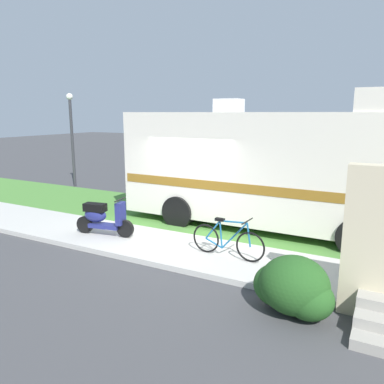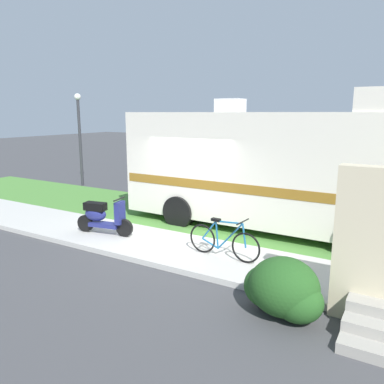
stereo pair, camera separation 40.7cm
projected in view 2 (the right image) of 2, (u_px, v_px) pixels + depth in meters
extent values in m
plane|color=#424244|center=(181.00, 234.00, 10.10)|extent=(80.00, 80.00, 0.00)
cube|color=beige|center=(154.00, 245.00, 9.07)|extent=(24.00, 2.00, 0.12)
cube|color=#4C8438|center=(208.00, 219.00, 11.35)|extent=(24.00, 3.40, 0.08)
cube|color=silver|center=(269.00, 167.00, 10.17)|extent=(7.88, 2.39, 2.87)
cube|color=#8C601E|center=(268.00, 183.00, 10.26)|extent=(7.72, 2.41, 0.24)
cube|color=silver|center=(230.00, 105.00, 10.44)|extent=(0.70, 0.60, 0.36)
cylinder|color=black|center=(369.00, 216.00, 10.14)|extent=(0.90, 0.29, 0.90)
cylinder|color=black|center=(356.00, 240.00, 8.27)|extent=(0.90, 0.29, 0.90)
cylinder|color=black|center=(216.00, 197.00, 12.46)|extent=(0.90, 0.29, 0.90)
cylinder|color=black|center=(179.00, 212.00, 10.59)|extent=(0.90, 0.29, 0.90)
cylinder|color=black|center=(124.00, 228.00, 9.49)|extent=(0.45, 0.18, 0.44)
cylinder|color=black|center=(86.00, 223.00, 9.88)|extent=(0.45, 0.18, 0.44)
cube|color=navy|center=(105.00, 225.00, 9.68)|extent=(0.84, 0.42, 0.10)
cube|color=black|center=(95.00, 206.00, 9.67)|extent=(0.60, 0.35, 0.20)
ellipsoid|color=navy|center=(96.00, 214.00, 9.71)|extent=(0.64, 0.40, 0.36)
cube|color=navy|center=(120.00, 213.00, 9.45)|extent=(0.19, 0.34, 0.56)
cylinder|color=black|center=(119.00, 199.00, 9.38)|extent=(0.12, 0.50, 0.04)
sphere|color=white|center=(120.00, 206.00, 9.41)|extent=(0.12, 0.12, 0.12)
torus|color=black|center=(246.00, 248.00, 7.79)|extent=(0.65, 0.08, 0.65)
torus|color=black|center=(203.00, 238.00, 8.37)|extent=(0.65, 0.08, 0.65)
cylinder|color=#1E6699|center=(230.00, 236.00, 7.96)|extent=(0.60, 0.07, 0.67)
cylinder|color=#1E6699|center=(217.00, 235.00, 8.14)|extent=(0.10, 0.04, 0.60)
cylinder|color=#1E6699|center=(229.00, 222.00, 7.91)|extent=(0.64, 0.08, 0.09)
cylinder|color=#1E6699|center=(210.00, 243.00, 8.28)|extent=(0.41, 0.06, 0.18)
cylinder|color=#1E6699|center=(209.00, 230.00, 8.23)|extent=(0.37, 0.06, 0.47)
cylinder|color=#1E6699|center=(244.00, 236.00, 7.76)|extent=(0.12, 0.04, 0.51)
cube|color=black|center=(216.00, 220.00, 8.09)|extent=(0.21, 0.11, 0.06)
cylinder|color=black|center=(243.00, 222.00, 7.73)|extent=(0.06, 0.52, 0.03)
cube|color=silver|center=(345.00, 172.00, 13.77)|extent=(2.58, 1.96, 1.52)
cube|color=black|center=(346.00, 160.00, 13.68)|extent=(2.45, 1.98, 0.44)
cylinder|color=black|center=(332.00, 194.00, 13.23)|extent=(0.76, 0.25, 0.76)
cylinder|color=black|center=(342.00, 185.00, 14.79)|extent=(0.76, 0.25, 0.76)
cube|color=silver|center=(275.00, 157.00, 18.53)|extent=(2.50, 2.27, 1.53)
cube|color=black|center=(275.00, 147.00, 18.44)|extent=(2.39, 2.28, 0.44)
cube|color=silver|center=(225.00, 162.00, 19.76)|extent=(3.02, 2.30, 0.68)
cylinder|color=black|center=(283.00, 168.00, 19.47)|extent=(0.78, 0.29, 0.76)
cylinder|color=black|center=(273.00, 173.00, 17.70)|extent=(0.78, 0.29, 0.76)
cylinder|color=black|center=(226.00, 164.00, 20.84)|extent=(0.78, 0.29, 0.76)
cylinder|color=black|center=(211.00, 169.00, 19.07)|extent=(0.78, 0.29, 0.76)
ellipsoid|color=#23511E|center=(284.00, 287.00, 5.93)|extent=(1.10, 0.99, 0.94)
ellipsoid|color=#23511E|center=(269.00, 287.00, 6.18)|extent=(0.83, 0.74, 0.70)
ellipsoid|color=#23511E|center=(298.00, 301.00, 5.76)|extent=(0.77, 0.69, 0.66)
cylinder|color=#B2B2B7|center=(340.00, 271.00, 7.17)|extent=(0.08, 0.08, 0.22)
cylinder|color=#B2B2B7|center=(341.00, 265.00, 7.14)|extent=(0.03, 0.03, 0.04)
cylinder|color=black|center=(341.00, 263.00, 7.14)|extent=(0.04, 0.04, 0.02)
cylinder|color=#333338|center=(80.00, 144.00, 16.46)|extent=(0.12, 0.12, 3.69)
sphere|color=silver|center=(78.00, 97.00, 16.06)|extent=(0.28, 0.28, 0.28)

